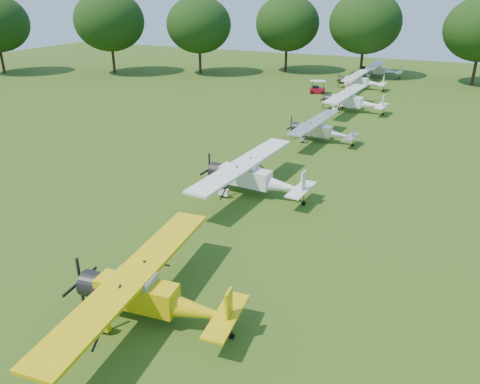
# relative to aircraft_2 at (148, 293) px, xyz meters

# --- Properties ---
(ground) EXTENTS (160.00, 160.00, 0.00)m
(ground) POSITION_rel_aircraft_2_xyz_m (-1.74, 7.81, -1.37)
(ground) COLOR #314E13
(ground) RESTS_ON ground
(tree_belt) EXTENTS (137.36, 130.27, 14.52)m
(tree_belt) POSITION_rel_aircraft_2_xyz_m (1.83, 7.97, 6.66)
(tree_belt) COLOR black
(tree_belt) RESTS_ON ground
(aircraft_2) EXTENTS (7.50, 11.94, 2.35)m
(aircraft_2) POSITION_rel_aircraft_2_xyz_m (0.00, 0.00, 0.00)
(aircraft_2) COLOR #DEBF09
(aircraft_2) RESTS_ON ground
(aircraft_3) EXTENTS (7.61, 12.13, 2.38)m
(aircraft_3) POSITION_rel_aircraft_2_xyz_m (-1.23, 14.03, 0.02)
(aircraft_3) COLOR white
(aircraft_3) RESTS_ON ground
(aircraft_4) EXTENTS (6.33, 10.09, 1.98)m
(aircraft_4) POSITION_rel_aircraft_2_xyz_m (-0.32, 27.72, -0.21)
(aircraft_4) COLOR silver
(aircraft_4) RESTS_ON ground
(aircraft_5) EXTENTS (7.35, 11.72, 2.30)m
(aircraft_5) POSITION_rel_aircraft_2_xyz_m (-0.14, 40.32, -0.03)
(aircraft_5) COLOR white
(aircraft_5) RESTS_ON ground
(aircraft_6) EXTENTS (6.70, 10.67, 2.10)m
(aircraft_6) POSITION_rel_aircraft_2_xyz_m (-1.89, 53.94, -0.14)
(aircraft_6) COLOR white
(aircraft_6) RESTS_ON ground
(aircraft_7) EXTENTS (6.71, 10.67, 2.11)m
(aircraft_7) POSITION_rel_aircraft_2_xyz_m (-1.08, 65.01, -0.14)
(aircraft_7) COLOR silver
(aircraft_7) RESTS_ON ground
(golf_cart) EXTENTS (2.21, 1.64, 1.70)m
(golf_cart) POSITION_rel_aircraft_2_xyz_m (-6.50, 48.69, -0.80)
(golf_cart) COLOR #A10B1E
(golf_cart) RESTS_ON ground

